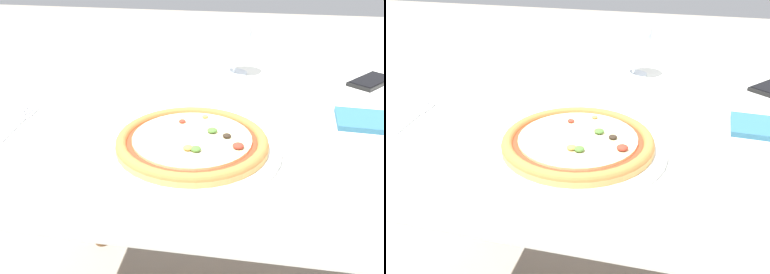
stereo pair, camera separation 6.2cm
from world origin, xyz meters
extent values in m
cube|color=brown|center=(0.00, 0.00, 0.72)|extent=(1.24, 0.81, 0.04)
cube|color=silver|center=(0.00, 0.00, 0.74)|extent=(1.34, 0.91, 0.01)
cylinder|color=brown|center=(-0.56, 0.35, 0.35)|extent=(0.06, 0.06, 0.70)
cylinder|color=white|center=(-0.11, -0.18, 0.75)|extent=(0.34, 0.34, 0.01)
cylinder|color=tan|center=(-0.11, -0.18, 0.76)|extent=(0.29, 0.29, 0.01)
torus|color=#B27538|center=(-0.11, -0.18, 0.77)|extent=(0.29, 0.29, 0.02)
cylinder|color=#BC381E|center=(-0.11, -0.18, 0.77)|extent=(0.25, 0.25, 0.00)
cylinder|color=beige|center=(-0.11, -0.18, 0.77)|extent=(0.23, 0.23, 0.00)
ellipsoid|color=#A83323|center=(-0.14, -0.12, 0.78)|extent=(0.01, 0.01, 0.01)
ellipsoid|color=#BC9342|center=(-0.11, -0.23, 0.78)|extent=(0.02, 0.02, 0.01)
ellipsoid|color=#A83323|center=(-0.02, -0.21, 0.78)|extent=(0.02, 0.02, 0.01)
ellipsoid|color=#4C7A33|center=(-0.10, -0.23, 0.78)|extent=(0.02, 0.02, 0.01)
ellipsoid|color=#4C7A33|center=(-0.08, -0.15, 0.78)|extent=(0.02, 0.02, 0.01)
ellipsoid|color=#BC9342|center=(-0.10, -0.09, 0.78)|extent=(0.01, 0.01, 0.01)
ellipsoid|color=#2D2319|center=(-0.05, -0.17, 0.78)|extent=(0.02, 0.02, 0.01)
cube|color=silver|center=(-0.51, -0.15, 0.75)|extent=(0.02, 0.11, 0.00)
cube|color=silver|center=(-0.51, -0.09, 0.75)|extent=(0.03, 0.02, 0.00)
cube|color=silver|center=(-0.53, -0.07, 0.75)|extent=(0.01, 0.05, 0.00)
cube|color=silver|center=(-0.52, -0.06, 0.75)|extent=(0.01, 0.05, 0.00)
cube|color=silver|center=(-0.51, -0.06, 0.75)|extent=(0.01, 0.05, 0.00)
cube|color=silver|center=(-0.50, -0.06, 0.75)|extent=(0.01, 0.05, 0.00)
cylinder|color=silver|center=(-0.07, 0.29, 0.75)|extent=(0.08, 0.08, 0.00)
cylinder|color=silver|center=(-0.07, 0.29, 0.79)|extent=(0.01, 0.01, 0.07)
sphere|color=silver|center=(-0.07, 0.29, 0.86)|extent=(0.09, 0.09, 0.09)
cube|color=#2D607A|center=(0.26, 0.01, 0.75)|extent=(0.16, 0.12, 0.01)
camera|label=1|loc=(0.01, -0.90, 1.15)|focal=40.00mm
camera|label=2|loc=(0.07, -0.88, 1.15)|focal=40.00mm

